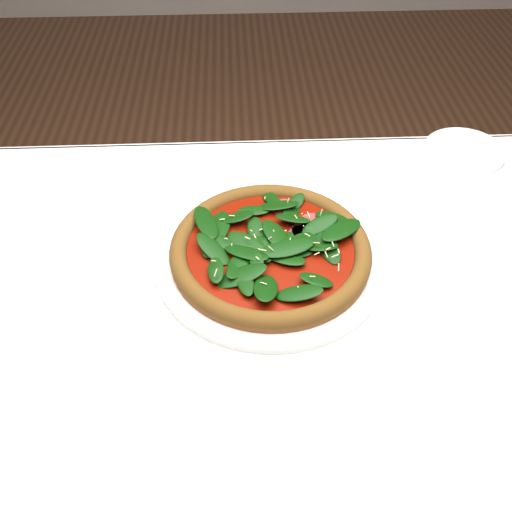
{
  "coord_description": "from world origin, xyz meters",
  "views": [
    {
      "loc": [
        -0.1,
        -0.59,
        1.4
      ],
      "look_at": [
        -0.08,
        0.05,
        0.77
      ],
      "focal_mm": 40.0,
      "sensor_mm": 36.0,
      "label": 1
    }
  ],
  "objects": [
    {
      "name": "ground",
      "position": [
        0.0,
        0.0,
        0.0
      ],
      "size": [
        6.0,
        6.0,
        0.0
      ],
      "primitive_type": "plane",
      "color": "brown",
      "rests_on": "ground"
    },
    {
      "name": "plate",
      "position": [
        -0.05,
        0.05,
        0.76
      ],
      "size": [
        0.37,
        0.37,
        0.02
      ],
      "color": "white",
      "rests_on": "dining_table"
    },
    {
      "name": "saucer_far",
      "position": [
        0.35,
        0.34,
        0.76
      ],
      "size": [
        0.16,
        0.16,
        0.01
      ],
      "color": "white",
      "rests_on": "dining_table"
    },
    {
      "name": "pizza",
      "position": [
        -0.05,
        0.05,
        0.78
      ],
      "size": [
        0.35,
        0.35,
        0.04
      ],
      "rotation": [
        0.0,
        0.0,
        -0.09
      ],
      "color": "#975524",
      "rests_on": "plate"
    },
    {
      "name": "dining_table",
      "position": [
        0.0,
        0.0,
        0.65
      ],
      "size": [
        1.21,
        0.81,
        0.75
      ],
      "color": "white",
      "rests_on": "ground"
    }
  ]
}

